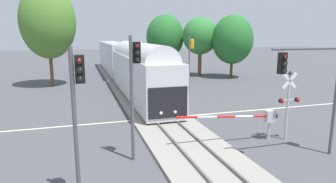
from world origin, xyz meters
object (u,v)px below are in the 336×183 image
at_px(traffic_signal_far_side, 191,55).
at_px(elm_centre_background, 165,37).
at_px(crossing_signal_mast, 289,98).
at_px(traffic_signal_near_left, 77,101).
at_px(oak_behind_train, 48,21).
at_px(commuter_train, 124,61).
at_px(oak_far_right, 200,36).
at_px(maple_right_background, 232,40).
at_px(traffic_signal_near_right, 321,73).
at_px(traffic_signal_median, 134,79).
at_px(crossing_gate_near, 258,117).

height_order(traffic_signal_far_side, elm_centre_background, elm_centre_background).
height_order(crossing_signal_mast, traffic_signal_near_left, traffic_signal_near_left).
height_order(crossing_signal_mast, oak_behind_train, oak_behind_train).
height_order(commuter_train, oak_far_right, oak_far_right).
height_order(commuter_train, traffic_signal_near_left, traffic_signal_near_left).
bearing_deg(elm_centre_background, oak_behind_train, -156.23).
distance_m(traffic_signal_far_side, maple_right_background, 13.48).
bearing_deg(traffic_signal_near_left, maple_right_background, 51.87).
bearing_deg(traffic_signal_near_left, oak_behind_train, 96.64).
distance_m(maple_right_background, oak_far_right, 4.84).
height_order(crossing_signal_mast, traffic_signal_near_right, traffic_signal_near_right).
height_order(traffic_signal_median, traffic_signal_far_side, traffic_signal_median).
bearing_deg(commuter_train, traffic_signal_near_left, -101.63).
relative_size(maple_right_background, oak_behind_train, 0.74).
bearing_deg(traffic_signal_near_right, crossing_signal_mast, 83.21).
distance_m(traffic_signal_near_left, traffic_signal_far_side, 21.61).
bearing_deg(traffic_signal_far_side, commuter_train, 120.95).
bearing_deg(maple_right_background, traffic_signal_median, -127.72).
height_order(crossing_signal_mast, maple_right_background, maple_right_background).
relative_size(crossing_signal_mast, traffic_signal_median, 0.68).
relative_size(oak_far_right, oak_behind_train, 0.73).
bearing_deg(traffic_signal_far_side, oak_behind_train, 148.77).
bearing_deg(maple_right_background, commuter_train, 177.85).
relative_size(crossing_signal_mast, traffic_signal_near_left, 0.72).
height_order(crossing_gate_near, traffic_signal_far_side, traffic_signal_far_side).
bearing_deg(oak_far_right, elm_centre_background, 135.50).
height_order(commuter_train, crossing_signal_mast, commuter_train).
bearing_deg(traffic_signal_near_right, traffic_signal_far_side, 89.90).
distance_m(crossing_signal_mast, oak_far_right, 28.00).
xyz_separation_m(traffic_signal_median, traffic_signal_near_left, (-2.61, -2.97, -0.23)).
xyz_separation_m(crossing_signal_mast, maple_right_background, (9.68, 24.12, 2.96)).
bearing_deg(crossing_signal_mast, traffic_signal_median, -178.78).
bearing_deg(traffic_signal_far_side, traffic_signal_near_right, -90.10).
height_order(traffic_signal_near_left, elm_centre_background, elm_centre_background).
distance_m(traffic_signal_near_left, traffic_signal_near_right, 11.48).
bearing_deg(oak_behind_train, traffic_signal_median, -76.58).
bearing_deg(crossing_signal_mast, traffic_signal_near_left, -164.90).
bearing_deg(crossing_gate_near, maple_right_background, 64.38).
bearing_deg(oak_behind_train, traffic_signal_near_left, -83.36).
distance_m(traffic_signal_median, traffic_signal_near_right, 9.13).
bearing_deg(maple_right_background, traffic_signal_near_right, -110.54).
relative_size(traffic_signal_near_left, maple_right_background, 0.64).
relative_size(commuter_train, crossing_gate_near, 6.82).
relative_size(crossing_signal_mast, elm_centre_background, 0.45).
bearing_deg(crossing_signal_mast, traffic_signal_far_side, 91.00).
distance_m(crossing_gate_near, traffic_signal_median, 7.90).
distance_m(traffic_signal_median, oak_behind_train, 25.15).
bearing_deg(commuter_train, traffic_signal_median, -97.15).
xyz_separation_m(crossing_gate_near, elm_centre_background, (3.39, 30.96, 4.39)).
distance_m(crossing_signal_mast, traffic_signal_near_left, 12.24).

